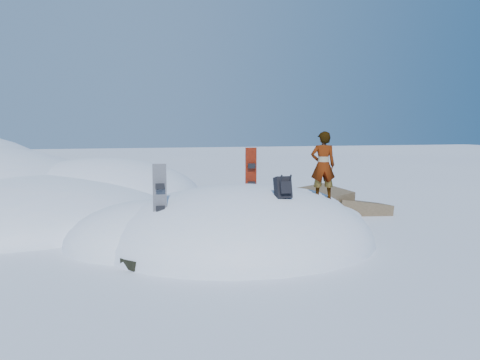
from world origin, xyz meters
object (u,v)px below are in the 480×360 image
object	(u,v)px
person	(323,165)
snowboard_dark	(160,200)
backpack	(283,188)
snowboard_red	(251,177)

from	to	relation	value
person	snowboard_dark	bearing A→B (deg)	25.28
person	backpack	bearing A→B (deg)	52.77
snowboard_dark	snowboard_red	bearing A→B (deg)	35.19
snowboard_red	snowboard_dark	distance (m)	3.00
backpack	person	xyz separation A→B (m)	(1.66, 1.33, 0.38)
snowboard_red	backpack	world-z (taller)	snowboard_red
snowboard_dark	backpack	xyz separation A→B (m)	(2.82, -0.44, 0.24)
snowboard_red	person	distance (m)	1.97
person	snowboard_red	bearing A→B (deg)	-2.13
snowboard_red	snowboard_dark	xyz separation A→B (m)	(-2.61, -1.43, -0.31)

